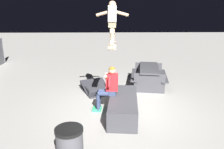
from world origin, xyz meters
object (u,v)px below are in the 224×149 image
Objects in this scene: ledge_box_main at (123,106)px; person_sitting_on_ledge at (108,86)px; skateboard at (112,46)px; picnic_table_back at (149,73)px; kicker_ramp at (96,90)px; skater_airborne at (112,20)px.

ledge_box_main is 0.71m from person_sitting_on_ledge.
ledge_box_main is 1.99× the size of skateboard.
skateboard is at bearing -68.41° from person_sitting_on_ledge.
kicker_ramp is at bearing 105.89° from picnic_table_back.
skateboard is 0.55× the size of picnic_table_back.
person_sitting_on_ledge reaches higher than ledge_box_main.
ledge_box_main is 1.83× the size of skater_airborne.
picnic_table_back is at bearing -74.11° from kicker_ramp.
skater_airborne is (0.06, -0.00, 0.69)m from skateboard.
skateboard is (0.05, -0.12, 1.18)m from person_sitting_on_ledge.
person_sitting_on_ledge is 1.79m from kicker_ramp.
skater_airborne is 0.60× the size of picnic_table_back.
skater_airborne is 0.77× the size of kicker_ramp.
ledge_box_main is 1.50× the size of person_sitting_on_ledge.
picnic_table_back is at bearing -34.69° from skateboard.
person_sitting_on_ledge is 0.73× the size of picnic_table_back.
person_sitting_on_ledge is 0.94× the size of kicker_ramp.
kicker_ramp is (1.49, 0.54, -2.57)m from skater_airborne.
ledge_box_main is 2.70m from picnic_table_back.
picnic_table_back is (0.57, -2.01, 0.43)m from kicker_ramp.
ledge_box_main is at bearing -135.79° from skateboard.
picnic_table_back is (2.06, -1.46, -2.14)m from skater_airborne.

